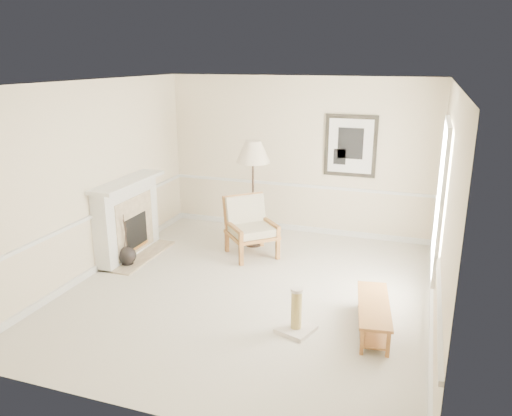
{
  "coord_description": "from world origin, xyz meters",
  "views": [
    {
      "loc": [
        2.2,
        -6.14,
        3.21
      ],
      "look_at": [
        -0.13,
        0.7,
        1.02
      ],
      "focal_mm": 35.0,
      "sensor_mm": 36.0,
      "label": 1
    }
  ],
  "objects": [
    {
      "name": "ground",
      "position": [
        0.0,
        0.0,
        0.0
      ],
      "size": [
        5.5,
        5.5,
        0.0
      ],
      "primitive_type": "plane",
      "color": "silver",
      "rests_on": "ground"
    },
    {
      "name": "room",
      "position": [
        0.14,
        0.08,
        1.87
      ],
      "size": [
        5.04,
        5.54,
        2.92
      ],
      "color": "beige",
      "rests_on": "ground"
    },
    {
      "name": "fireplace",
      "position": [
        -2.34,
        0.6,
        0.64
      ],
      "size": [
        0.64,
        1.64,
        1.31
      ],
      "color": "white",
      "rests_on": "ground"
    },
    {
      "name": "floor_vase",
      "position": [
        -2.15,
        0.21,
        0.16
      ],
      "size": [
        0.3,
        0.3,
        0.87
      ],
      "rotation": [
        0.0,
        0.0,
        -0.22
      ],
      "color": "black",
      "rests_on": "ground"
    },
    {
      "name": "armchair",
      "position": [
        -0.48,
        1.34,
        0.53
      ],
      "size": [
        1.08,
        1.08,
        0.98
      ],
      "rotation": [
        0.0,
        0.0,
        0.74
      ],
      "color": "brown",
      "rests_on": "ground"
    },
    {
      "name": "floor_lamp",
      "position": [
        -0.54,
        1.73,
        1.63
      ],
      "size": [
        0.77,
        0.77,
        1.87
      ],
      "rotation": [
        0.0,
        0.0,
        0.41
      ],
      "color": "black",
      "rests_on": "ground"
    },
    {
      "name": "bench",
      "position": [
        1.8,
        -0.53,
        0.24
      ],
      "size": [
        0.55,
        1.28,
        0.35
      ],
      "rotation": [
        0.0,
        0.0,
        0.15
      ],
      "color": "brown",
      "rests_on": "ground"
    },
    {
      "name": "scratching_post",
      "position": [
        0.92,
        -0.87,
        0.18
      ],
      "size": [
        0.5,
        0.5,
        0.57
      ],
      "rotation": [
        0.0,
        0.0,
        -0.31
      ],
      "color": "silver",
      "rests_on": "ground"
    }
  ]
}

